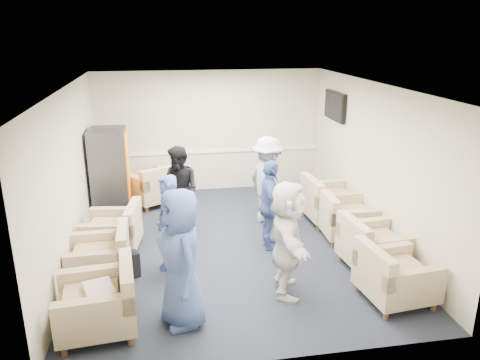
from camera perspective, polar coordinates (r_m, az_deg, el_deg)
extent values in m
plane|color=black|center=(8.13, -1.19, -7.87)|extent=(6.00, 6.00, 0.00)
plane|color=silver|center=(7.37, -1.33, 11.39)|extent=(6.00, 6.00, 0.00)
cube|color=beige|center=(10.53, -3.70, 5.90)|extent=(5.00, 0.02, 2.70)
cube|color=beige|center=(4.90, 4.03, -8.71)|extent=(5.00, 0.02, 2.70)
cube|color=beige|center=(7.70, -19.98, 0.30)|extent=(0.02, 6.00, 2.70)
cube|color=beige|center=(8.37, 15.93, 2.06)|extent=(0.02, 6.00, 2.70)
cube|color=white|center=(10.61, -3.64, 3.50)|extent=(4.98, 0.04, 0.06)
cube|color=black|center=(9.82, 11.49, 8.86)|extent=(0.07, 1.00, 0.58)
cube|color=black|center=(9.80, 11.30, 8.86)|extent=(0.01, 0.92, 0.50)
cube|color=#4B4B52|center=(9.85, 11.66, 7.99)|extent=(0.04, 0.10, 0.25)
cube|color=tan|center=(6.14, -17.03, -15.01)|extent=(0.99, 0.99, 0.30)
cube|color=#9E8157|center=(6.04, -17.21, -13.37)|extent=(0.69, 0.65, 0.11)
cube|color=tan|center=(5.94, -13.61, -11.77)|extent=(0.23, 0.93, 0.43)
cube|color=tan|center=(7.25, -16.74, -9.80)|extent=(0.88, 0.88, 0.28)
cube|color=#9E8157|center=(7.16, -16.87, -8.44)|extent=(0.61, 0.57, 0.10)
cube|color=tan|center=(7.07, -14.09, -7.21)|extent=(0.16, 0.86, 0.40)
cube|color=tan|center=(8.08, -15.30, -6.67)|extent=(0.98, 0.98, 0.29)
cube|color=#9E8157|center=(8.00, -15.42, -5.40)|extent=(0.68, 0.64, 0.10)
cube|color=tan|center=(7.86, -12.93, -4.40)|extent=(0.26, 0.88, 0.41)
cube|color=tan|center=(6.82, 18.46, -11.76)|extent=(0.96, 0.96, 0.29)
cube|color=#9E8157|center=(6.73, 18.63, -10.31)|extent=(0.66, 0.63, 0.10)
cube|color=tan|center=(6.47, 16.04, -9.68)|extent=(0.24, 0.89, 0.41)
cube|color=tan|center=(7.57, 15.99, -8.39)|extent=(0.97, 0.97, 0.29)
cube|color=#9E8157|center=(7.49, 16.12, -7.03)|extent=(0.67, 0.63, 0.10)
cube|color=tan|center=(7.25, 13.70, -6.32)|extent=(0.23, 0.90, 0.42)
cube|color=tan|center=(8.51, 12.90, -5.13)|extent=(0.92, 0.92, 0.29)
cube|color=#9E8157|center=(8.44, 12.99, -3.89)|extent=(0.63, 0.59, 0.10)
cube|color=tan|center=(8.26, 10.66, -3.05)|extent=(0.18, 0.89, 0.42)
cube|color=tan|center=(9.16, 10.96, -3.22)|extent=(0.99, 0.99, 0.31)
cube|color=#9E8157|center=(9.09, 11.03, -2.00)|extent=(0.68, 0.64, 0.11)
cube|color=tan|center=(8.88, 8.80, -1.21)|extent=(0.21, 0.94, 0.44)
cube|color=tan|center=(10.07, -10.57, -1.25)|extent=(1.26, 1.26, 0.30)
cube|color=#9E8157|center=(10.01, -10.63, -0.13)|extent=(0.84, 0.85, 0.11)
cube|color=tan|center=(9.64, -9.55, 0.24)|extent=(0.87, 0.60, 0.43)
cube|color=#4B4B52|center=(9.47, -15.56, 0.85)|extent=(0.68, 0.82, 1.73)
cube|color=#FF3D05|center=(9.41, -13.47, 1.47)|extent=(0.02, 0.70, 1.38)
cube|color=black|center=(9.63, -13.15, -2.66)|extent=(0.02, 0.41, 0.11)
cube|color=black|center=(7.26, -13.31, -10.03)|extent=(0.32, 0.28, 0.39)
sphere|color=black|center=(7.18, -13.41, -8.81)|extent=(0.19, 0.19, 0.19)
cube|color=beige|center=(6.00, -16.78, -12.86)|extent=(0.43, 0.50, 0.12)
imported|color=#3B4F8F|center=(5.79, -7.23, -9.49)|extent=(0.79, 1.00, 1.78)
imported|color=#3B4F8F|center=(6.98, -8.76, -5.61)|extent=(0.54, 0.66, 1.56)
imported|color=black|center=(8.46, -7.34, -1.19)|extent=(0.96, 0.96, 1.58)
imported|color=silver|center=(8.71, 3.43, -0.14)|extent=(1.00, 1.25, 1.69)
imported|color=#3B4F8F|center=(7.73, 3.65, -3.12)|extent=(0.43, 0.92, 1.53)
imported|color=silver|center=(6.44, 5.81, -7.12)|extent=(0.77, 1.59, 1.65)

